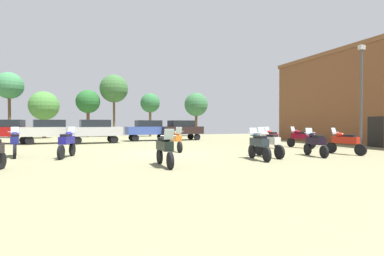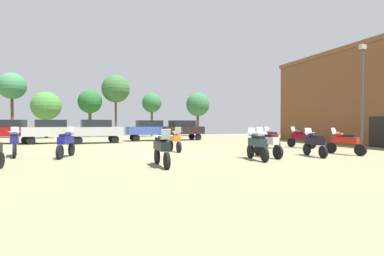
# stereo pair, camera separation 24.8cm
# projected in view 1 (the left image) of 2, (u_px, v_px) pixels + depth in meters

# --- Properties ---
(ground_plane) EXTENTS (44.00, 52.00, 0.02)m
(ground_plane) POSITION_uv_depth(u_px,v_px,m) (166.00, 153.00, 15.95)
(ground_plane) COLOR #7E7B59
(brick_building) EXTENTS (6.12, 18.15, 7.88)m
(brick_building) POSITION_uv_depth(u_px,v_px,m) (380.00, 96.00, 22.78)
(brick_building) COLOR brown
(brick_building) RESTS_ON ground
(motorcycle_1) EXTENTS (0.62, 2.28, 1.49)m
(motorcycle_1) POSITION_uv_depth(u_px,v_px,m) (269.00, 142.00, 14.04)
(motorcycle_1) COLOR black
(motorcycle_1) RESTS_ON ground
(motorcycle_2) EXTENTS (0.65, 2.19, 1.45)m
(motorcycle_2) POSITION_uv_depth(u_px,v_px,m) (271.00, 137.00, 19.56)
(motorcycle_2) COLOR black
(motorcycle_2) RESTS_ON ground
(motorcycle_5) EXTENTS (0.62, 2.09, 1.47)m
(motorcycle_5) POSITION_uv_depth(u_px,v_px,m) (176.00, 140.00, 16.84)
(motorcycle_5) COLOR black
(motorcycle_5) RESTS_ON ground
(motorcycle_7) EXTENTS (0.62, 2.16, 1.47)m
(motorcycle_7) POSITION_uv_depth(u_px,v_px,m) (165.00, 148.00, 10.94)
(motorcycle_7) COLOR black
(motorcycle_7) RESTS_ON ground
(motorcycle_8) EXTENTS (0.74, 2.18, 1.44)m
(motorcycle_8) POSITION_uv_depth(u_px,v_px,m) (345.00, 141.00, 15.32)
(motorcycle_8) COLOR black
(motorcycle_8) RESTS_ON ground
(motorcycle_9) EXTENTS (0.65, 2.16, 1.47)m
(motorcycle_9) POSITION_uv_depth(u_px,v_px,m) (259.00, 144.00, 13.00)
(motorcycle_9) COLOR black
(motorcycle_9) RESTS_ON ground
(motorcycle_10) EXTENTS (0.74, 2.24, 1.46)m
(motorcycle_10) POSITION_uv_depth(u_px,v_px,m) (300.00, 137.00, 19.57)
(motorcycle_10) COLOR black
(motorcycle_10) RESTS_ON ground
(motorcycle_11) EXTENTS (0.71, 2.05, 1.44)m
(motorcycle_11) POSITION_uv_depth(u_px,v_px,m) (315.00, 142.00, 14.40)
(motorcycle_11) COLOR black
(motorcycle_11) RESTS_ON ground
(motorcycle_12) EXTENTS (0.71, 2.21, 1.50)m
(motorcycle_12) POSITION_uv_depth(u_px,v_px,m) (15.00, 142.00, 14.14)
(motorcycle_12) COLOR black
(motorcycle_12) RESTS_ON ground
(motorcycle_13) EXTENTS (0.80, 2.15, 1.51)m
(motorcycle_13) POSITION_uv_depth(u_px,v_px,m) (67.00, 142.00, 13.84)
(motorcycle_13) COLOR black
(motorcycle_13) RESTS_ON ground
(car_1) EXTENTS (4.57, 2.59, 2.00)m
(car_1) POSITION_uv_depth(u_px,v_px,m) (49.00, 130.00, 23.73)
(car_1) COLOR black
(car_1) RESTS_ON ground
(car_3) EXTENTS (4.43, 2.15, 2.00)m
(car_3) POSITION_uv_depth(u_px,v_px,m) (7.00, 130.00, 23.42)
(car_3) COLOR black
(car_3) RESTS_ON ground
(car_4) EXTENTS (4.50, 2.34, 2.00)m
(car_4) POSITION_uv_depth(u_px,v_px,m) (181.00, 129.00, 28.65)
(car_4) COLOR black
(car_4) RESTS_ON ground
(car_5) EXTENTS (4.49, 2.30, 2.00)m
(car_5) POSITION_uv_depth(u_px,v_px,m) (95.00, 130.00, 24.03)
(car_5) COLOR black
(car_5) RESTS_ON ground
(car_6) EXTENTS (4.43, 2.15, 2.00)m
(car_6) POSITION_uv_depth(u_px,v_px,m) (148.00, 129.00, 27.79)
(car_6) COLOR black
(car_6) RESTS_ON ground
(tree_1) EXTENTS (2.53, 2.53, 5.67)m
(tree_1) POSITION_uv_depth(u_px,v_px,m) (150.00, 103.00, 37.01)
(tree_1) COLOR brown
(tree_1) RESTS_ON ground
(tree_2) EXTENTS (3.59, 3.59, 8.02)m
(tree_2) POSITION_uv_depth(u_px,v_px,m) (114.00, 89.00, 36.63)
(tree_2) COLOR brown
(tree_2) RESTS_ON ground
(tree_3) EXTENTS (3.08, 3.08, 7.64)m
(tree_3) POSITION_uv_depth(u_px,v_px,m) (9.00, 86.00, 32.69)
(tree_3) COLOR brown
(tree_3) RESTS_ON ground
(tree_4) EXTENTS (2.94, 2.94, 5.94)m
(tree_4) POSITION_uv_depth(u_px,v_px,m) (88.00, 102.00, 35.47)
(tree_4) COLOR brown
(tree_4) RESTS_ON ground
(tree_6) EXTENTS (3.22, 3.22, 5.93)m
(tree_6) POSITION_uv_depth(u_px,v_px,m) (196.00, 105.00, 38.79)
(tree_6) COLOR brown
(tree_6) RESTS_ON ground
(tree_7) EXTENTS (3.30, 3.30, 5.39)m
(tree_7) POSITION_uv_depth(u_px,v_px,m) (44.00, 106.00, 32.48)
(tree_7) COLOR brown
(tree_7) RESTS_ON ground
(lamp_post) EXTENTS (0.44, 0.24, 6.92)m
(lamp_post) POSITION_uv_depth(u_px,v_px,m) (361.00, 91.00, 18.94)
(lamp_post) COLOR #47474C
(lamp_post) RESTS_ON ground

